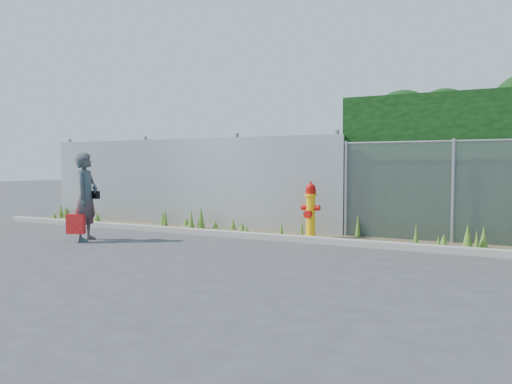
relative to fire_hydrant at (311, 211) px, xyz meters
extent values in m
plane|color=#38383B|center=(-0.50, -2.33, -0.58)|extent=(80.00, 80.00, 0.00)
cube|color=gray|center=(-0.50, -0.53, -0.52)|extent=(16.00, 0.22, 0.12)
cube|color=#4A3F2A|center=(-0.50, 0.07, -0.57)|extent=(16.00, 1.20, 0.01)
cone|color=#3F6D20|center=(-3.58, 0.60, -0.49)|extent=(0.18, 0.18, 0.18)
cone|color=#3F6D20|center=(-4.15, 0.42, -0.39)|extent=(0.14, 0.14, 0.38)
cone|color=#3F6D20|center=(-6.04, 0.05, -0.44)|extent=(0.22, 0.22, 0.27)
cone|color=#3F6D20|center=(-1.24, 0.70, -0.33)|extent=(0.15, 0.15, 0.48)
cone|color=#3F6D20|center=(2.16, -0.22, -0.35)|extent=(0.11, 0.11, 0.45)
cone|color=#3F6D20|center=(-2.90, 0.27, -0.30)|extent=(0.20, 0.20, 0.55)
cone|color=#3F6D20|center=(-2.13, 0.47, -0.44)|extent=(0.15, 0.15, 0.27)
cone|color=#3F6D20|center=(2.61, 0.06, -0.45)|extent=(0.17, 0.17, 0.26)
cone|color=#3F6D20|center=(-7.79, 0.59, -0.41)|extent=(0.19, 0.19, 0.33)
cone|color=#3F6D20|center=(-6.89, 0.65, -0.31)|extent=(0.20, 0.20, 0.54)
cone|color=#3F6D20|center=(3.19, -0.24, -0.38)|extent=(0.11, 0.11, 0.39)
cone|color=#3F6D20|center=(3.30, -0.14, -0.35)|extent=(0.18, 0.18, 0.44)
cone|color=#3F6D20|center=(-3.75, -0.01, -0.35)|extent=(0.13, 0.13, 0.46)
cone|color=#3F6D20|center=(-1.43, -0.16, -0.48)|extent=(0.20, 0.20, 0.19)
cone|color=#3F6D20|center=(-3.02, 0.02, -0.42)|extent=(0.22, 0.22, 0.32)
cone|color=#3F6D20|center=(-2.60, 0.45, -0.48)|extent=(0.15, 0.15, 0.18)
cone|color=#3F6D20|center=(2.56, -0.28, -0.46)|extent=(0.13, 0.13, 0.24)
cone|color=#3F6D20|center=(-3.08, 0.14, -0.34)|extent=(0.11, 0.11, 0.47)
cone|color=#3F6D20|center=(-6.26, -0.33, -0.34)|extent=(0.17, 0.17, 0.48)
cone|color=#3F6D20|center=(3.01, 0.15, -0.36)|extent=(0.19, 0.19, 0.44)
cone|color=#3F6D20|center=(-0.39, 0.49, -0.41)|extent=(0.09, 0.09, 0.34)
cone|color=#3F6D20|center=(-1.72, 0.16, -0.47)|extent=(0.21, 0.21, 0.22)
cone|color=#3F6D20|center=(0.83, 0.61, -0.33)|extent=(0.12, 0.12, 0.50)
cone|color=#3F6D20|center=(-6.04, -0.18, -0.37)|extent=(0.18, 0.18, 0.42)
cone|color=#3F6D20|center=(-0.71, 0.10, -0.42)|extent=(0.11, 0.11, 0.31)
cone|color=#3F6D20|center=(-7.92, 0.53, -0.37)|extent=(0.16, 0.16, 0.42)
cone|color=#3F6D20|center=(-7.38, -0.16, -0.46)|extent=(0.17, 0.17, 0.24)
cube|color=#ACAEB3|center=(-3.75, 0.67, 0.52)|extent=(8.50, 0.08, 2.20)
cylinder|color=gray|center=(-7.80, 0.79, 0.57)|extent=(0.10, 0.10, 2.30)
cylinder|color=gray|center=(-5.00, 0.79, 0.57)|extent=(0.10, 0.10, 2.30)
cylinder|color=gray|center=(-2.20, 0.79, 0.57)|extent=(0.10, 0.10, 2.30)
cylinder|color=gray|center=(0.30, 0.79, 0.57)|extent=(0.10, 0.10, 2.30)
cylinder|color=gray|center=(0.55, 0.67, 0.45)|extent=(0.07, 0.07, 2.05)
cylinder|color=gray|center=(2.70, 0.67, 0.45)|extent=(0.07, 0.07, 2.05)
sphere|color=black|center=(0.91, 1.86, 1.73)|extent=(1.21, 1.21, 1.21)
sphere|color=black|center=(1.50, 1.82, 1.85)|extent=(1.58, 1.58, 1.58)
sphere|color=black|center=(2.40, 1.59, 1.94)|extent=(1.28, 1.28, 1.28)
sphere|color=black|center=(3.33, 1.63, 1.79)|extent=(1.29, 1.29, 1.29)
cylinder|color=yellow|center=(0.00, 0.01, -0.55)|extent=(0.29, 0.29, 0.06)
cylinder|color=yellow|center=(0.00, 0.01, -0.13)|extent=(0.19, 0.19, 0.89)
cylinder|color=yellow|center=(0.00, 0.01, 0.34)|extent=(0.25, 0.25, 0.05)
cylinder|color=#B20F0A|center=(0.00, 0.01, 0.41)|extent=(0.22, 0.22, 0.10)
sphere|color=#B20F0A|center=(0.00, 0.01, 0.48)|extent=(0.20, 0.20, 0.20)
cylinder|color=#B20F0A|center=(0.00, 0.01, 0.59)|extent=(0.05, 0.05, 0.05)
cylinder|color=#B20F0A|center=(-0.15, 0.01, 0.07)|extent=(0.10, 0.12, 0.12)
cylinder|color=#B20F0A|center=(0.15, 0.01, 0.07)|extent=(0.10, 0.12, 0.12)
cylinder|color=#B20F0A|center=(0.00, -0.14, -0.05)|extent=(0.16, 0.13, 0.16)
imported|color=#116A6B|center=(-3.93, -2.34, 0.32)|extent=(0.63, 0.76, 1.79)
cube|color=#AB0921|center=(-3.93, -2.63, -0.20)|extent=(0.35, 0.13, 0.39)
cylinder|color=#AB0921|center=(-3.93, -2.63, 0.06)|extent=(0.17, 0.01, 0.01)
cube|color=black|center=(-3.81, -2.21, 0.35)|extent=(0.21, 0.09, 0.16)
camera|label=1|loc=(3.71, -9.71, 0.94)|focal=35.00mm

